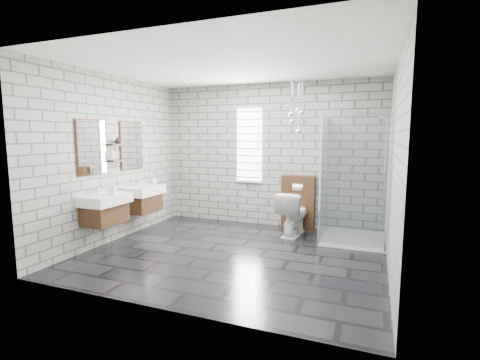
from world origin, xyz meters
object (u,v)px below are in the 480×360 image
Objects in this scene: vanity_left at (103,200)px; toilet at (293,213)px; cistern_panel at (298,202)px; vanity_right at (142,191)px; shower_enclosure at (347,212)px.

toilet is (2.51, 1.81, -0.37)m from vanity_left.
vanity_right is at bearing -152.56° from cistern_panel.
vanity_left is 0.92m from vanity_right.
vanity_left is at bearing -90.00° from vanity_right.
toilet is (-0.90, 0.10, -0.12)m from shower_enclosure.
toilet is (0.00, -0.42, -0.12)m from cistern_panel.
toilet is at bearing 173.72° from shower_enclosure.
shower_enclosure reaches higher than vanity_left.
vanity_right reaches higher than toilet.
vanity_left reaches higher than cistern_panel.
shower_enclosure is at bearing -179.14° from toilet.
vanity_left is at bearing -153.37° from shower_enclosure.
vanity_right is 1.57× the size of cistern_panel.
cistern_panel is 0.43m from toilet.
shower_enclosure is at bearing 12.96° from vanity_right.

